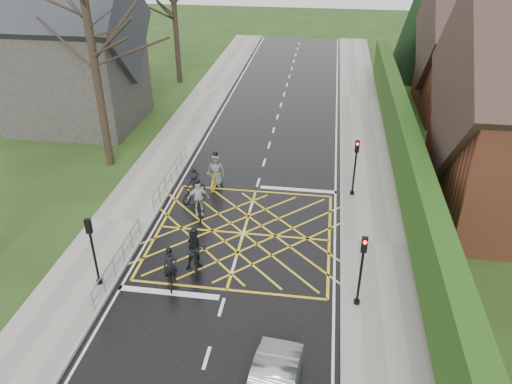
% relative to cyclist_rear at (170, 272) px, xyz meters
% --- Properties ---
extents(ground, '(120.00, 120.00, 0.00)m').
position_rel_cyclist_rear_xyz_m(ground, '(2.32, 3.86, -0.55)').
color(ground, '#203311').
rests_on(ground, ground).
extents(road, '(9.00, 80.00, 0.01)m').
position_rel_cyclist_rear_xyz_m(road, '(2.32, 3.86, -0.54)').
color(road, black).
rests_on(road, ground).
extents(sidewalk_right, '(3.00, 80.00, 0.15)m').
position_rel_cyclist_rear_xyz_m(sidewalk_right, '(8.32, 3.86, -0.47)').
color(sidewalk_right, gray).
rests_on(sidewalk_right, ground).
extents(sidewalk_left, '(3.00, 80.00, 0.15)m').
position_rel_cyclist_rear_xyz_m(sidewalk_left, '(-3.68, 3.86, -0.47)').
color(sidewalk_left, gray).
rests_on(sidewalk_left, ground).
extents(stone_wall, '(0.50, 38.00, 0.70)m').
position_rel_cyclist_rear_xyz_m(stone_wall, '(10.07, 9.86, -0.20)').
color(stone_wall, slate).
rests_on(stone_wall, ground).
extents(hedge, '(0.90, 38.00, 2.80)m').
position_rel_cyclist_rear_xyz_m(hedge, '(10.07, 9.86, 1.55)').
color(hedge, '#11360E').
rests_on(hedge, stone_wall).
extents(house_far, '(9.80, 8.80, 10.30)m').
position_rel_cyclist_rear_xyz_m(house_far, '(17.07, 21.86, 3.81)').
color(house_far, brown).
rests_on(house_far, ground).
extents(conifer, '(4.60, 4.60, 10.00)m').
position_rel_cyclist_rear_xyz_m(conifer, '(13.07, 29.86, 4.45)').
color(conifer, black).
rests_on(conifer, ground).
extents(church, '(8.80, 7.80, 11.00)m').
position_rel_cyclist_rear_xyz_m(church, '(-11.21, 15.86, 4.38)').
color(church, '#2D2B28').
rests_on(church, ground).
extents(tree_near, '(9.24, 9.24, 11.44)m').
position_rel_cyclist_rear_xyz_m(tree_near, '(-6.68, 9.86, 7.36)').
color(tree_near, black).
rests_on(tree_near, ground).
extents(railing_south, '(0.05, 5.04, 1.03)m').
position_rel_cyclist_rear_xyz_m(railing_south, '(-2.33, 0.36, 0.23)').
color(railing_south, slate).
rests_on(railing_south, ground).
extents(railing_north, '(0.05, 6.04, 1.03)m').
position_rel_cyclist_rear_xyz_m(railing_north, '(-2.33, 7.86, 0.24)').
color(railing_north, slate).
rests_on(railing_north, ground).
extents(traffic_light_ne, '(0.24, 0.31, 3.21)m').
position_rel_cyclist_rear_xyz_m(traffic_light_ne, '(7.42, 8.06, 1.11)').
color(traffic_light_ne, black).
rests_on(traffic_light_ne, ground).
extents(traffic_light_se, '(0.24, 0.31, 3.21)m').
position_rel_cyclist_rear_xyz_m(traffic_light_se, '(7.42, -0.34, 1.11)').
color(traffic_light_se, black).
rests_on(traffic_light_se, ground).
extents(traffic_light_sw, '(0.24, 0.31, 3.21)m').
position_rel_cyclist_rear_xyz_m(traffic_light_sw, '(-2.78, -0.63, 1.11)').
color(traffic_light_sw, black).
rests_on(traffic_light_sw, ground).
extents(cyclist_rear, '(1.13, 1.84, 1.69)m').
position_rel_cyclist_rear_xyz_m(cyclist_rear, '(0.00, 0.00, 0.00)').
color(cyclist_rear, black).
rests_on(cyclist_rear, ground).
extents(cyclist_back, '(1.14, 2.10, 2.02)m').
position_rel_cyclist_rear_xyz_m(cyclist_back, '(0.79, 1.02, 0.22)').
color(cyclist_back, black).
rests_on(cyclist_back, ground).
extents(cyclist_mid, '(1.32, 1.90, 1.75)m').
position_rel_cyclist_rear_xyz_m(cyclist_mid, '(-0.70, 6.61, 0.09)').
color(cyclist_mid, black).
rests_on(cyclist_mid, ground).
extents(cyclist_front, '(1.24, 2.07, 2.00)m').
position_rel_cyclist_rear_xyz_m(cyclist_front, '(-0.13, 5.12, 0.19)').
color(cyclist_front, black).
rests_on(cyclist_front, ground).
extents(cyclist_lead, '(0.91, 2.09, 2.03)m').
position_rel_cyclist_rear_xyz_m(cyclist_lead, '(0.11, 8.18, 0.16)').
color(cyclist_lead, gold).
rests_on(cyclist_lead, ground).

